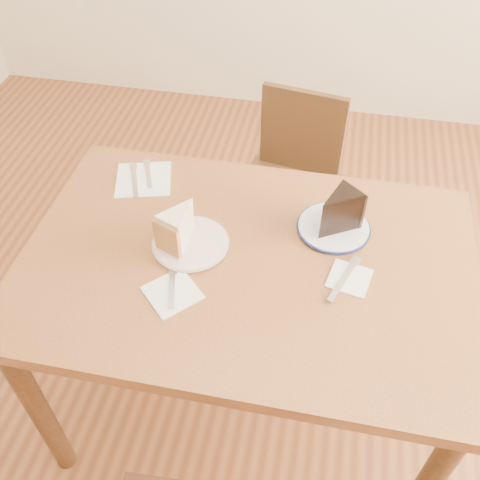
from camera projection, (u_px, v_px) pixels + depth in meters
name	position (u px, v px, depth m)	size (l,w,h in m)	color
ground	(245.00, 397.00, 1.95)	(4.00, 4.00, 0.00)	#4D2714
table	(247.00, 283.00, 1.48)	(1.20, 0.80, 0.75)	#4F2B15
chair_far	(290.00, 185.00, 2.11)	(0.45, 0.45, 0.78)	black
plate_cream	(191.00, 243.00, 1.44)	(0.20, 0.20, 0.01)	silver
plate_navy	(333.00, 228.00, 1.48)	(0.20, 0.20, 0.01)	white
carrot_cake	(181.00, 226.00, 1.41)	(0.08, 0.11, 0.09)	beige
chocolate_cake	(336.00, 215.00, 1.43)	(0.08, 0.12, 0.11)	black
napkin_cream	(172.00, 293.00, 1.33)	(0.12, 0.12, 0.00)	white
napkin_navy	(349.00, 278.00, 1.36)	(0.10, 0.10, 0.00)	white
napkin_spare	(144.00, 179.00, 1.64)	(0.17, 0.17, 0.00)	white
fork_cream	(172.00, 287.00, 1.34)	(0.01, 0.14, 0.00)	silver
knife_navy	(344.00, 279.00, 1.35)	(0.02, 0.17, 0.00)	silver
fork_spare	(148.00, 174.00, 1.65)	(0.01, 0.14, 0.00)	silver
knife_spare	(135.00, 180.00, 1.63)	(0.01, 0.16, 0.00)	silver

